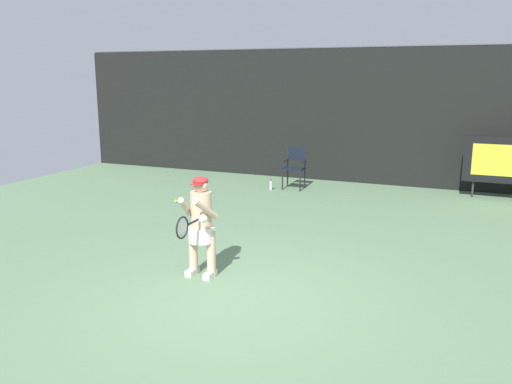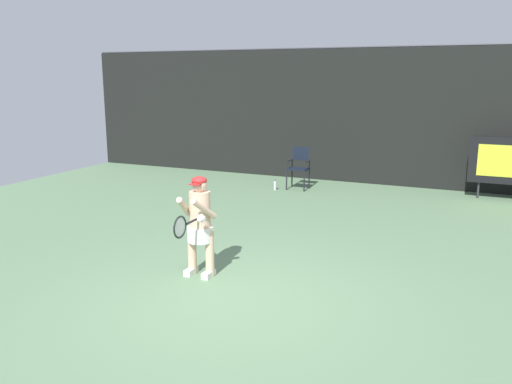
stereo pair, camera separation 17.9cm
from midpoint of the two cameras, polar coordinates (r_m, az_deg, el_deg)
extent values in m
cube|color=#5F7F5C|center=(7.03, -1.56, -11.94)|extent=(18.00, 22.00, 0.02)
cube|color=black|center=(14.58, 13.09, 7.86)|extent=(18.00, 0.12, 3.60)
cylinder|color=#38383D|center=(14.55, 13.45, 15.05)|extent=(18.00, 0.05, 0.05)
cylinder|color=#2D2D33|center=(13.82, 23.27, 0.21)|extent=(0.05, 0.05, 0.40)
cylinder|color=black|center=(13.62, 3.71, 1.30)|extent=(0.04, 0.04, 0.52)
cylinder|color=black|center=(13.47, 5.62, 1.14)|extent=(0.04, 0.04, 0.52)
cylinder|color=black|center=(14.00, 4.29, 1.60)|extent=(0.04, 0.04, 0.52)
cylinder|color=black|center=(13.85, 6.15, 1.44)|extent=(0.04, 0.04, 0.52)
cube|color=black|center=(13.68, 4.96, 2.50)|extent=(0.52, 0.44, 0.03)
cylinder|color=black|center=(13.90, 4.32, 3.78)|extent=(0.04, 0.04, 0.56)
cylinder|color=black|center=(13.75, 6.20, 3.65)|extent=(0.04, 0.04, 0.56)
cube|color=black|center=(13.81, 5.27, 4.17)|extent=(0.48, 0.02, 0.34)
cylinder|color=black|center=(13.73, 4.03, 3.42)|extent=(0.04, 0.44, 0.04)
cylinder|color=black|center=(13.57, 5.93, 3.28)|extent=(0.04, 0.44, 0.04)
cylinder|color=silver|center=(13.63, 2.45, 0.73)|extent=(0.07, 0.07, 0.24)
cylinder|color=black|center=(13.61, 2.46, 1.27)|extent=(0.03, 0.03, 0.03)
cube|color=white|center=(7.98, -6.42, -8.53)|extent=(0.11, 0.26, 0.09)
cube|color=white|center=(7.84, -4.50, -8.88)|extent=(0.11, 0.26, 0.09)
cylinder|color=#DBB293|center=(7.92, -6.29, -6.32)|extent=(0.13, 0.13, 0.71)
cylinder|color=#DBB293|center=(7.78, -4.37, -6.63)|extent=(0.13, 0.13, 0.71)
cylinder|color=silver|center=(7.76, -5.38, -4.53)|extent=(0.39, 0.39, 0.22)
cylinder|color=#DBB293|center=(7.67, -5.43, -1.98)|extent=(0.31, 0.31, 0.56)
sphere|color=#DBB293|center=(7.58, -5.49, 0.79)|extent=(0.22, 0.22, 0.22)
ellipsoid|color=#B22323|center=(7.57, -5.50, 1.24)|extent=(0.22, 0.22, 0.12)
cube|color=#B22323|center=(7.49, -5.87, 0.86)|extent=(0.17, 0.12, 0.02)
cylinder|color=#DBB293|center=(7.59, -7.15, -1.59)|extent=(0.20, 0.48, 0.37)
cylinder|color=#DBB293|center=(7.43, -4.96, -1.85)|extent=(0.20, 0.48, 0.37)
cylinder|color=white|center=(7.34, -5.26, -2.86)|extent=(0.13, 0.13, 0.12)
cylinder|color=black|center=(7.38, -6.30, -3.20)|extent=(0.03, 0.28, 0.03)
torus|color=black|center=(7.13, -7.53, -3.80)|extent=(0.02, 0.31, 0.31)
ellipsoid|color=silver|center=(7.13, -7.53, -3.80)|extent=(0.01, 0.26, 0.26)
sphere|color=#CCDB3D|center=(12.43, -7.90, -0.95)|extent=(0.07, 0.07, 0.07)
camera|label=1|loc=(0.09, -88.91, 0.24)|focal=36.93mm
camera|label=2|loc=(0.09, 91.09, -0.24)|focal=36.93mm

